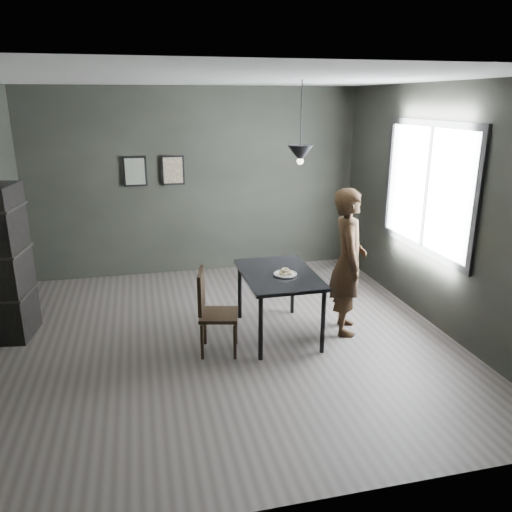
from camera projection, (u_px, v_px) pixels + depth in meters
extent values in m
plane|color=#37322F|center=(227.00, 339.00, 5.67)|extent=(5.00, 5.00, 0.00)
cube|color=black|center=(197.00, 182.00, 7.58)|extent=(5.00, 0.10, 2.80)
cube|color=silver|center=(222.00, 78.00, 4.83)|extent=(5.00, 5.00, 0.02)
cube|color=white|center=(427.00, 188.00, 5.92)|extent=(0.02, 1.80, 1.40)
cube|color=black|center=(427.00, 188.00, 5.92)|extent=(0.04, 1.96, 1.56)
cube|color=black|center=(279.00, 274.00, 5.59)|extent=(0.80, 1.20, 0.04)
cylinder|color=black|center=(261.00, 328.00, 5.12)|extent=(0.05, 0.05, 0.71)
cylinder|color=black|center=(323.00, 322.00, 5.27)|extent=(0.05, 0.05, 0.71)
cylinder|color=black|center=(240.00, 291.00, 6.13)|extent=(0.05, 0.05, 0.71)
cylinder|color=black|center=(293.00, 286.00, 6.27)|extent=(0.05, 0.05, 0.71)
cylinder|color=white|center=(285.00, 275.00, 5.50)|extent=(0.23, 0.23, 0.01)
torus|color=beige|center=(289.00, 273.00, 5.49)|extent=(0.09, 0.09, 0.03)
torus|color=beige|center=(284.00, 272.00, 5.53)|extent=(0.09, 0.09, 0.03)
torus|color=beige|center=(283.00, 274.00, 5.47)|extent=(0.09, 0.09, 0.03)
torus|color=beige|center=(285.00, 270.00, 5.49)|extent=(0.09, 0.10, 0.05)
imported|color=black|center=(348.00, 262.00, 5.65)|extent=(0.57, 0.71, 1.69)
cube|color=black|center=(219.00, 315.00, 5.27)|extent=(0.48, 0.48, 0.04)
cube|color=black|center=(201.00, 291.00, 5.19)|extent=(0.12, 0.40, 0.44)
cylinder|color=black|center=(202.00, 342.00, 5.18)|extent=(0.03, 0.03, 0.39)
cylinder|color=black|center=(235.00, 342.00, 5.18)|extent=(0.03, 0.03, 0.39)
cylinder|color=black|center=(205.00, 328.00, 5.50)|extent=(0.03, 0.03, 0.39)
cylinder|color=black|center=(236.00, 328.00, 5.51)|extent=(0.03, 0.03, 0.39)
cube|color=black|center=(9.00, 263.00, 5.51)|extent=(0.41, 0.62, 1.75)
cylinder|color=black|center=(301.00, 117.00, 5.23)|extent=(0.01, 0.01, 0.75)
cone|color=black|center=(300.00, 154.00, 5.34)|extent=(0.28, 0.28, 0.18)
sphere|color=#FFE0B2|center=(300.00, 161.00, 5.36)|extent=(0.07, 0.07, 0.07)
cube|color=black|center=(135.00, 171.00, 7.29)|extent=(0.34, 0.03, 0.44)
cube|color=#476356|center=(135.00, 172.00, 7.27)|extent=(0.28, 0.01, 0.38)
cube|color=black|center=(173.00, 170.00, 7.41)|extent=(0.34, 0.03, 0.44)
cube|color=brown|center=(173.00, 170.00, 7.39)|extent=(0.28, 0.01, 0.38)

